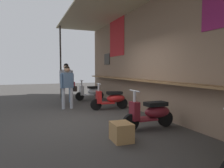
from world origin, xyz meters
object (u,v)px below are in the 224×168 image
at_px(scooter_silver, 91,92).
at_px(scooter_maroon, 152,113).
at_px(shopper_browsing, 67,78).
at_px(merchandise_crate, 121,132).
at_px(shopper_with_handbag, 68,83).
at_px(scooter_red, 111,99).

relative_size(scooter_silver, scooter_maroon, 1.00).
relative_size(shopper_browsing, merchandise_crate, 3.63).
relative_size(shopper_with_handbag, merchandise_crate, 3.35).
bearing_deg(scooter_maroon, scooter_silver, -90.36).
bearing_deg(scooter_red, merchandise_crate, 75.47).
distance_m(scooter_red, shopper_with_handbag, 1.73).
bearing_deg(shopper_with_handbag, scooter_silver, -57.17).
bearing_deg(shopper_with_handbag, scooter_maroon, -175.32).
height_order(scooter_silver, shopper_with_handbag, shopper_with_handbag).
relative_size(scooter_silver, shopper_with_handbag, 0.88).
bearing_deg(scooter_silver, shopper_browsing, 9.26).
relative_size(scooter_silver, merchandise_crate, 2.95).
distance_m(scooter_silver, shopper_browsing, 1.41).
bearing_deg(merchandise_crate, shopper_browsing, -178.61).
relative_size(scooter_maroon, merchandise_crate, 2.94).
bearing_deg(scooter_red, scooter_maroon, 94.18).
bearing_deg(scooter_silver, merchandise_crate, 77.17).
bearing_deg(scooter_red, shopper_with_handbag, -22.58).
relative_size(scooter_maroon, shopper_with_handbag, 0.88).
bearing_deg(shopper_with_handbag, merchandise_crate, 166.78).
xyz_separation_m(scooter_silver, merchandise_crate, (5.76, -1.08, -0.20)).
xyz_separation_m(shopper_with_handbag, merchandise_crate, (3.93, 0.38, -0.77)).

